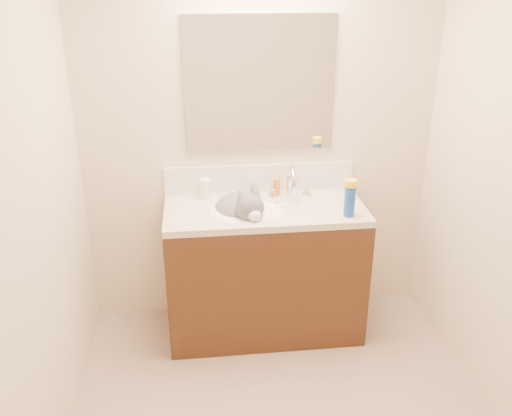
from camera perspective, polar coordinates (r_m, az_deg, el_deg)
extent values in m
cube|color=beige|center=(3.37, 0.37, 8.04)|extent=(2.20, 0.04, 2.50)
cube|color=beige|center=(2.27, -24.03, -1.87)|extent=(0.04, 2.50, 2.50)
cube|color=#3A2010|center=(3.44, 0.90, -6.82)|extent=(1.20, 0.55, 0.82)
cube|color=beige|center=(3.25, 0.95, -0.25)|extent=(1.20, 0.55, 0.04)
ellipsoid|color=white|center=(3.23, -1.10, -1.38)|extent=(0.45, 0.36, 0.14)
cylinder|color=silver|center=(3.41, 3.56, 2.26)|extent=(0.04, 0.04, 0.11)
torus|color=silver|center=(3.33, 3.77, 2.77)|extent=(0.03, 0.20, 0.20)
cylinder|color=silver|center=(3.27, 4.01, 1.75)|extent=(0.03, 0.03, 0.06)
cone|color=silver|center=(3.40, 1.73, 1.79)|extent=(0.06, 0.06, 0.06)
cone|color=silver|center=(3.44, 5.36, 1.94)|extent=(0.06, 0.06, 0.06)
ellipsoid|color=#575457|center=(3.27, -1.73, -0.46)|extent=(0.40, 0.43, 0.23)
ellipsoid|color=#575457|center=(3.09, -0.64, 0.02)|extent=(0.20, 0.19, 0.16)
ellipsoid|color=#575457|center=(3.16, -1.13, -0.08)|extent=(0.15, 0.15, 0.15)
cone|color=#575457|center=(3.06, -1.64, 1.32)|extent=(0.09, 0.09, 0.10)
cone|color=#575457|center=(3.09, 0.04, 1.59)|extent=(0.09, 0.10, 0.10)
ellipsoid|color=white|center=(3.04, -0.15, -0.80)|extent=(0.09, 0.08, 0.06)
ellipsoid|color=white|center=(3.16, -0.92, -1.19)|extent=(0.13, 0.11, 0.14)
sphere|color=#CD8587|center=(3.02, 0.05, -0.99)|extent=(0.02, 0.02, 0.02)
cylinder|color=#575457|center=(3.33, 0.74, -1.27)|extent=(0.17, 0.23, 0.04)
cube|color=silver|center=(3.45, 0.39, 3.17)|extent=(1.20, 0.02, 0.18)
cube|color=white|center=(3.29, 0.41, 12.86)|extent=(0.90, 0.02, 0.80)
cylinder|color=white|center=(3.37, -5.34, 2.05)|extent=(0.08, 0.08, 0.12)
cylinder|color=orange|center=(3.37, -5.33, 1.78)|extent=(0.07, 0.07, 0.04)
cylinder|color=#B7B7BC|center=(3.42, -0.27, 1.92)|extent=(0.07, 0.07, 0.06)
cylinder|color=#C66917|center=(3.40, 2.18, 2.24)|extent=(0.06, 0.06, 0.11)
cube|color=white|center=(3.28, 2.22, 0.49)|extent=(0.09, 0.13, 0.01)
cube|color=#5B92C1|center=(3.28, 2.22, 0.52)|extent=(0.03, 0.03, 0.01)
cylinder|color=#1946B3|center=(3.14, 9.82, 0.64)|extent=(0.07, 0.07, 0.17)
cylinder|color=yellow|center=(3.09, 9.96, 2.58)|extent=(0.08, 0.08, 0.04)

